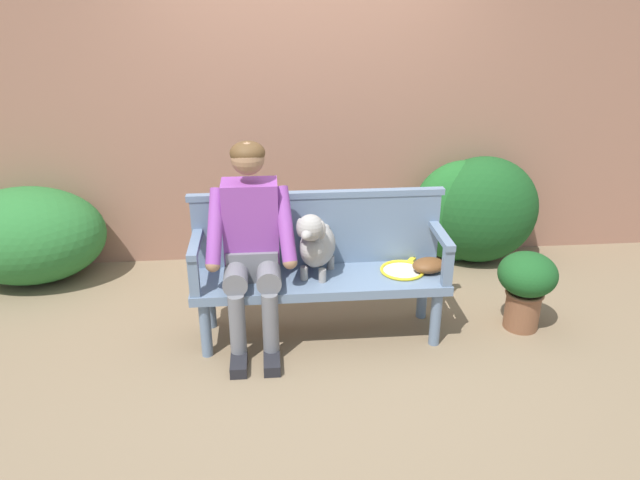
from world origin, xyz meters
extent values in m
plane|color=#7A664C|center=(0.00, 0.00, 0.00)|extent=(40.00, 40.00, 0.00)
cube|color=#936651|center=(0.00, 1.43, 1.20)|extent=(8.00, 0.30, 2.40)
ellipsoid|color=#286B2D|center=(-2.16, 1.01, 0.37)|extent=(1.16, 0.85, 0.75)
ellipsoid|color=#194C1E|center=(1.42, 1.06, 0.44)|extent=(0.93, 0.67, 0.89)
ellipsoid|color=#1E5B23|center=(1.26, 1.08, 0.43)|extent=(0.81, 0.51, 0.86)
cube|color=slate|center=(0.00, 0.00, 0.41)|extent=(1.61, 0.47, 0.06)
cylinder|color=slate|center=(-0.73, -0.17, 0.19)|extent=(0.07, 0.07, 0.38)
cylinder|color=slate|center=(0.73, -0.17, 0.19)|extent=(0.07, 0.07, 0.38)
cylinder|color=slate|center=(-0.73, 0.17, 0.19)|extent=(0.07, 0.07, 0.38)
cylinder|color=slate|center=(0.73, 0.17, 0.19)|extent=(0.07, 0.07, 0.38)
cube|color=slate|center=(0.00, 0.20, 0.67)|extent=(1.61, 0.05, 0.46)
cube|color=slate|center=(0.00, 0.20, 0.92)|extent=(1.65, 0.06, 0.04)
cube|color=slate|center=(-0.77, -0.19, 0.56)|extent=(0.06, 0.06, 0.24)
cube|color=slate|center=(-0.77, 0.00, 0.70)|extent=(0.06, 0.47, 0.04)
cube|color=slate|center=(0.77, -0.19, 0.56)|extent=(0.06, 0.06, 0.24)
cube|color=slate|center=(0.77, 0.00, 0.70)|extent=(0.06, 0.47, 0.04)
cube|color=black|center=(-0.52, -0.33, 0.04)|extent=(0.10, 0.24, 0.07)
cylinder|color=slate|center=(-0.52, -0.25, 0.26)|extent=(0.10, 0.10, 0.39)
cylinder|color=slate|center=(-0.52, -0.10, 0.52)|extent=(0.15, 0.30, 0.15)
cube|color=black|center=(-0.32, -0.33, 0.04)|extent=(0.10, 0.24, 0.07)
cylinder|color=slate|center=(-0.32, -0.25, 0.26)|extent=(0.10, 0.10, 0.39)
cylinder|color=slate|center=(-0.32, -0.10, 0.52)|extent=(0.15, 0.30, 0.15)
cube|color=slate|center=(-0.42, 0.05, 0.54)|extent=(0.32, 0.24, 0.20)
cube|color=#843D93|center=(-0.42, 0.07, 0.80)|extent=(0.34, 0.22, 0.52)
cylinder|color=#843D93|center=(-0.63, -0.04, 0.82)|extent=(0.14, 0.32, 0.44)
sphere|color=#936B4C|center=(-0.65, -0.15, 0.62)|extent=(0.09, 0.09, 0.09)
cylinder|color=#843D93|center=(-0.21, -0.04, 0.82)|extent=(0.14, 0.32, 0.44)
sphere|color=#936B4C|center=(-0.19, -0.15, 0.62)|extent=(0.09, 0.09, 0.09)
sphere|color=#936B4C|center=(-0.42, 0.05, 1.21)|extent=(0.20, 0.20, 0.20)
ellipsoid|color=#51381E|center=(-0.42, 0.06, 1.24)|extent=(0.21, 0.21, 0.14)
cylinder|color=gray|center=(-0.10, -0.04, 0.48)|extent=(0.05, 0.05, 0.09)
cylinder|color=gray|center=(0.01, -0.08, 0.48)|extent=(0.05, 0.05, 0.09)
cylinder|color=gray|center=(-0.03, 0.14, 0.48)|extent=(0.05, 0.05, 0.09)
cylinder|color=gray|center=(0.08, 0.10, 0.48)|extent=(0.05, 0.05, 0.09)
ellipsoid|color=gray|center=(-0.01, 0.03, 0.63)|extent=(0.32, 0.38, 0.26)
sphere|color=gray|center=(-0.05, -0.07, 0.66)|extent=(0.15, 0.15, 0.15)
sphere|color=gray|center=(-0.07, -0.10, 0.81)|extent=(0.16, 0.16, 0.16)
ellipsoid|color=gray|center=(-0.09, -0.17, 0.80)|extent=(0.10, 0.11, 0.06)
ellipsoid|color=gray|center=(-0.13, -0.07, 0.80)|extent=(0.06, 0.05, 0.12)
ellipsoid|color=gray|center=(0.00, -0.12, 0.80)|extent=(0.06, 0.05, 0.12)
sphere|color=gray|center=(0.04, 0.18, 0.69)|extent=(0.08, 0.08, 0.08)
torus|color=yellow|center=(0.54, 0.02, 0.45)|extent=(0.40, 0.40, 0.02)
cylinder|color=silver|center=(0.54, 0.02, 0.44)|extent=(0.25, 0.25, 0.00)
cube|color=yellow|center=(0.63, 0.15, 0.45)|extent=(0.07, 0.08, 0.02)
cylinder|color=black|center=(0.71, 0.27, 0.45)|extent=(0.15, 0.20, 0.03)
ellipsoid|color=brown|center=(0.71, 0.00, 0.48)|extent=(0.25, 0.21, 0.09)
cylinder|color=brown|center=(1.37, -0.02, 0.13)|extent=(0.23, 0.23, 0.26)
torus|color=brown|center=(1.37, -0.02, 0.26)|extent=(0.25, 0.25, 0.02)
ellipsoid|color=#194C1E|center=(1.37, -0.02, 0.40)|extent=(0.39, 0.39, 0.29)
camera|label=1|loc=(-0.31, -3.44, 2.17)|focal=33.94mm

